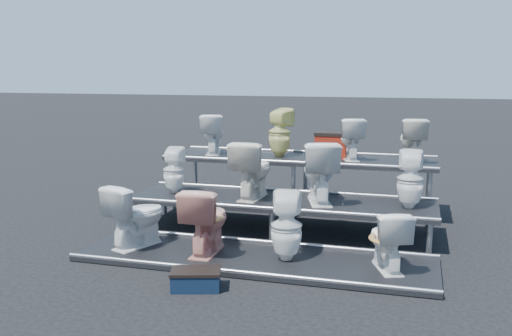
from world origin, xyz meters
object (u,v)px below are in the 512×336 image
(toilet_5, at_px, (252,169))
(toilet_11, at_px, (412,140))
(toilet_2, at_px, (286,226))
(toilet_3, at_px, (388,239))
(toilet_6, at_px, (319,171))
(red_crate, at_px, (332,146))
(step_stool, at_px, (196,281))
(toilet_9, at_px, (280,132))
(toilet_10, at_px, (350,139))
(toilet_7, at_px, (410,179))
(toilet_8, at_px, (213,134))
(toilet_4, at_px, (174,170))
(toilet_1, at_px, (206,220))
(toilet_0, at_px, (136,215))

(toilet_5, height_order, toilet_11, toilet_11)
(toilet_2, distance_m, toilet_3, 1.14)
(toilet_6, relative_size, red_crate, 1.74)
(toilet_6, bearing_deg, step_stool, 52.16)
(toilet_9, xyz_separation_m, toilet_10, (1.12, 0.00, -0.06))
(toilet_6, bearing_deg, toilet_9, -73.21)
(toilet_11, bearing_deg, toilet_6, 37.10)
(toilet_7, height_order, step_stool, toilet_7)
(toilet_8, height_order, toilet_11, toilet_11)
(toilet_4, xyz_separation_m, red_crate, (2.07, 1.47, 0.24))
(toilet_1, bearing_deg, red_crate, -112.80)
(toilet_2, bearing_deg, toilet_7, -146.86)
(toilet_8, height_order, toilet_10, toilet_8)
(toilet_7, xyz_separation_m, toilet_9, (-2.05, 1.30, 0.41))
(toilet_8, distance_m, toilet_10, 2.25)
(toilet_11, bearing_deg, toilet_0, 27.87)
(toilet_1, distance_m, toilet_9, 2.73)
(toilet_2, height_order, toilet_8, toilet_8)
(toilet_3, height_order, red_crate, red_crate)
(red_crate, bearing_deg, step_stool, -102.50)
(toilet_2, relative_size, toilet_9, 1.03)
(toilet_7, bearing_deg, toilet_3, 79.83)
(toilet_6, distance_m, toilet_7, 1.19)
(toilet_3, relative_size, toilet_10, 1.05)
(toilet_0, xyz_separation_m, toilet_1, (0.92, 0.00, 0.01))
(toilet_6, bearing_deg, toilet_8, -49.90)
(toilet_1, xyz_separation_m, step_stool, (0.26, -0.98, -0.38))
(toilet_9, bearing_deg, toilet_7, 171.27)
(toilet_1, relative_size, toilet_6, 0.96)
(toilet_6, distance_m, step_stool, 2.57)
(toilet_6, bearing_deg, toilet_5, -16.89)
(red_crate, relative_size, step_stool, 0.99)
(toilet_2, bearing_deg, toilet_1, -11.15)
(toilet_5, distance_m, toilet_8, 1.71)
(toilet_4, height_order, toilet_8, toilet_8)
(toilet_5, relative_size, toilet_10, 1.25)
(toilet_6, height_order, toilet_8, toilet_8)
(toilet_7, height_order, toilet_9, toilet_9)
(toilet_2, height_order, toilet_9, toilet_9)
(toilet_4, relative_size, toilet_5, 0.83)
(red_crate, bearing_deg, toilet_5, -121.21)
(toilet_8, relative_size, toilet_9, 0.85)
(step_stool, bearing_deg, toilet_2, 36.76)
(toilet_3, bearing_deg, toilet_8, -61.15)
(toilet_5, xyz_separation_m, toilet_10, (1.19, 1.30, 0.32))
(toilet_7, bearing_deg, toilet_5, -1.60)
(toilet_10, relative_size, red_crate, 1.34)
(toilet_9, bearing_deg, toilet_0, 89.06)
(toilet_9, bearing_deg, toilet_5, 110.38)
(toilet_9, height_order, toilet_10, toilet_9)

